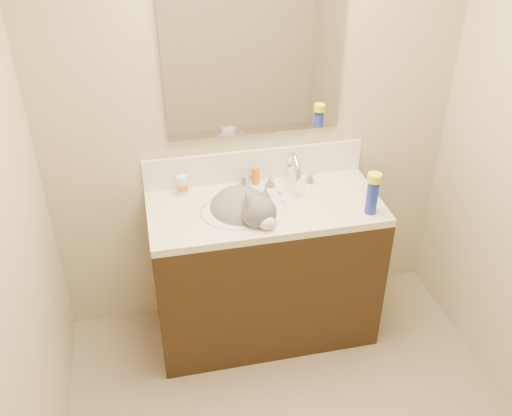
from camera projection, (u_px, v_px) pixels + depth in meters
name	position (u px, v px, depth m)	size (l,w,h in m)	color
room_shell	(338.00, 201.00, 1.78)	(2.24, 2.54, 2.52)	tan
vanity_cabinet	(265.00, 273.00, 3.16)	(1.20, 0.55, 0.82)	black
counter_slab	(265.00, 208.00, 2.93)	(1.20, 0.55, 0.04)	beige
basin	(244.00, 222.00, 2.91)	(0.45, 0.36, 0.14)	silver
faucet	(293.00, 173.00, 3.01)	(0.28, 0.20, 0.21)	silver
cat	(245.00, 213.00, 2.89)	(0.46, 0.50, 0.34)	#585658
backsplash	(254.00, 165.00, 3.08)	(1.20, 0.02, 0.18)	silver
mirror	(254.00, 58.00, 2.76)	(0.90, 0.02, 0.80)	white
pill_bottle	(182.00, 185.00, 2.98)	(0.06, 0.06, 0.11)	white
pill_label	(183.00, 187.00, 2.98)	(0.06, 0.06, 0.04)	orange
silver_jar	(244.00, 180.00, 3.06)	(0.06, 0.06, 0.07)	#B7B7BC
amber_bottle	(256.00, 175.00, 3.07)	(0.04, 0.04, 0.10)	orange
toothbrush	(280.00, 194.00, 3.00)	(0.02, 0.14, 0.01)	white
toothbrush_head	(280.00, 193.00, 2.99)	(0.02, 0.03, 0.02)	#637BD2
spray_can	(372.00, 199.00, 2.81)	(0.06, 0.06, 0.16)	#1729A4
spray_cap	(374.00, 178.00, 2.75)	(0.07, 0.07, 0.04)	#DEF619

